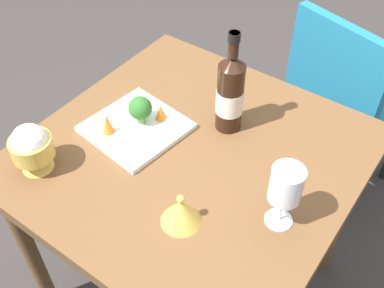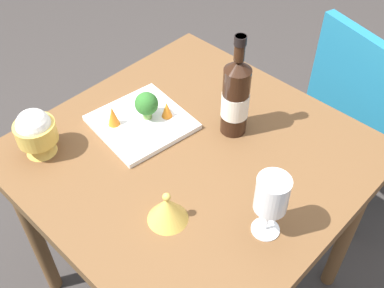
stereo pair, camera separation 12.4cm
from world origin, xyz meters
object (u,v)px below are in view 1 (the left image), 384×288
wine_bottle (230,93)px  rice_bowl_lid (181,211)px  broccoli_floret (139,109)px  carrot_garnish_right (107,124)px  carrot_garnish_left (160,112)px  serving_plate (136,127)px  chair_near_window (341,93)px  rice_bowl (32,147)px  wine_glass (286,186)px

wine_bottle → rice_bowl_lid: 0.37m
broccoli_floret → carrot_garnish_right: bearing=-30.0°
wine_bottle → carrot_garnish_left: (0.10, -0.17, -0.08)m
broccoli_floret → serving_plate: bearing=-9.2°
rice_bowl_lid → carrot_garnish_left: (-0.25, -0.26, 0.00)m
chair_near_window → carrot_garnish_right: 0.95m
rice_bowl → serving_plate: bearing=156.0°
rice_bowl → carrot_garnish_left: 0.37m
rice_bowl_lid → carrot_garnish_left: 0.36m
wine_bottle → carrot_garnish_right: size_ratio=4.99×
rice_bowl_lid → chair_near_window: bearing=176.6°
serving_plate → carrot_garnish_right: 0.09m
rice_bowl_lid → serving_plate: (-0.18, -0.30, -0.03)m
carrot_garnish_left → broccoli_floret: bearing=-38.3°
carrot_garnish_right → rice_bowl: bearing=-20.0°
chair_near_window → rice_bowl: bearing=-98.5°
wine_glass → carrot_garnish_right: size_ratio=2.88×
wine_bottle → wine_glass: wine_bottle is taller
broccoli_floret → chair_near_window: bearing=154.9°
wine_glass → rice_bowl_lid: bearing=-54.0°
rice_bowl_lid → serving_plate: bearing=-121.3°
wine_glass → serving_plate: bearing=-95.0°
wine_glass → wine_bottle: bearing=-127.1°
serving_plate → wine_glass: bearing=85.0°
wine_bottle → rice_bowl: 0.54m
chair_near_window → carrot_garnish_left: (0.70, -0.31, 0.24)m
wine_bottle → rice_bowl: size_ratio=2.19×
carrot_garnish_right → carrot_garnish_left: bearing=146.8°
rice_bowl → carrot_garnish_right: rice_bowl is taller
chair_near_window → serving_plate: (0.76, -0.35, 0.20)m
rice_bowl_lid → rice_bowl: bearing=-78.6°
chair_near_window → broccoli_floret: bearing=-99.0°
rice_bowl → serving_plate: size_ratio=0.51×
serving_plate → carrot_garnish_right: bearing=-34.7°
wine_glass → carrot_garnish_left: 0.47m
wine_bottle → chair_near_window: bearing=166.1°
serving_plate → broccoli_floret: bearing=170.8°
wine_glass → broccoli_floret: wine_glass is taller
serving_plate → broccoli_floret: (-0.02, 0.00, 0.06)m
broccoli_floret → rice_bowl: bearing=-23.1°
carrot_garnish_left → rice_bowl: bearing=-25.6°
wine_bottle → carrot_garnish_right: 0.35m
broccoli_floret → carrot_garnish_left: broccoli_floret is taller
wine_glass → carrot_garnish_left: (-0.11, -0.45, -0.09)m
chair_near_window → rice_bowl_lid: 0.97m
rice_bowl → rice_bowl_lid: 0.42m
broccoli_floret → carrot_garnish_left: 0.06m
serving_plate → carrot_garnish_left: size_ratio=5.43×
serving_plate → carrot_garnish_left: bearing=148.4°
wine_glass → carrot_garnish_left: size_ratio=3.49×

